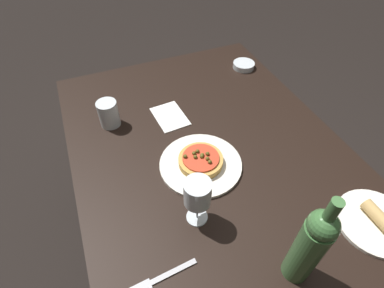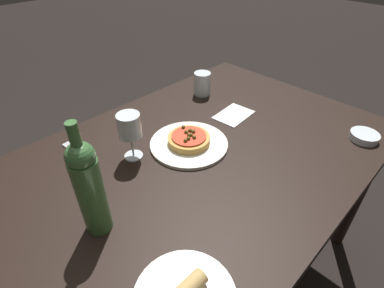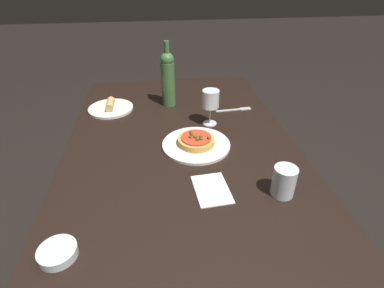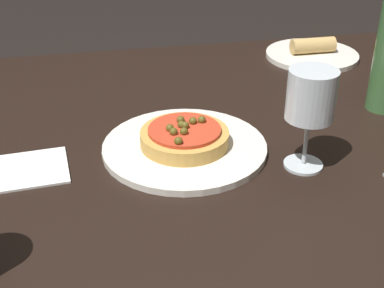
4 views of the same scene
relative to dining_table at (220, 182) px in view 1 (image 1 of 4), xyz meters
The scene contains 11 objects.
ground_plane 0.67m from the dining_table, ahead, with size 14.00×14.00×0.00m, color black.
dining_table is the anchor object (origin of this frame).
dinner_plate 0.11m from the dining_table, 56.84° to the left, with size 0.29×0.29×0.01m.
pizza 0.13m from the dining_table, 56.81° to the left, with size 0.15×0.15×0.04m.
wine_glass 0.29m from the dining_table, 133.22° to the left, with size 0.08×0.08×0.17m.
wine_bottle 0.45m from the dining_table, behind, with size 0.07×0.07×0.33m.
water_cup 0.50m from the dining_table, 39.60° to the left, with size 0.08×0.08×0.11m.
side_bowl 0.66m from the dining_table, 35.57° to the right, with size 0.10×0.10×0.03m.
fork 0.42m from the dining_table, 131.06° to the left, with size 0.03×0.19×0.00m.
side_plate 0.50m from the dining_table, 137.50° to the right, with size 0.23×0.23×0.05m.
paper_napkin 0.34m from the dining_table, 13.26° to the left, with size 0.17×0.13×0.00m.
Camera 1 is at (-0.57, 0.34, 1.57)m, focal length 28.00 mm.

